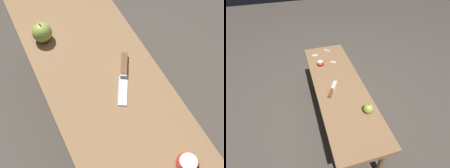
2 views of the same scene
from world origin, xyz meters
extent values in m
plane|color=#4C443D|center=(0.00, 0.00, 0.00)|extent=(8.00, 8.00, 0.00)
cube|color=olive|center=(0.00, 0.00, 0.45)|extent=(1.35, 0.43, 0.04)
cylinder|color=olive|center=(-0.62, -0.15, 0.22)|extent=(0.05, 0.05, 0.43)
cylinder|color=olive|center=(0.62, -0.15, 0.22)|extent=(0.05, 0.05, 0.43)
cylinder|color=olive|center=(0.62, 0.15, 0.22)|extent=(0.05, 0.05, 0.43)
cube|color=silver|center=(0.02, 0.04, 0.47)|extent=(0.12, 0.09, 0.00)
cube|color=silver|center=(-0.03, 0.07, 0.48)|extent=(0.02, 0.03, 0.02)
cube|color=brown|center=(-0.08, 0.10, 0.48)|extent=(0.10, 0.07, 0.02)
sphere|color=#9EB747|center=(-0.33, -0.13, 0.51)|extent=(0.08, 0.08, 0.08)
cylinder|color=#4C3319|center=(-0.33, -0.13, 0.55)|extent=(0.01, 0.01, 0.01)
ellipsoid|color=red|center=(0.34, 0.10, 0.49)|extent=(0.07, 0.07, 0.04)
cylinder|color=silver|center=(0.34, 0.10, 0.51)|extent=(0.06, 0.06, 0.00)
cube|color=silver|center=(0.35, -0.04, 0.47)|extent=(0.04, 0.06, 0.01)
cube|color=silver|center=(0.59, -0.03, 0.47)|extent=(0.05, 0.06, 0.01)
cube|color=silver|center=(0.53, 0.12, 0.47)|extent=(0.02, 0.06, 0.01)
camera|label=1|loc=(0.51, -0.24, 1.42)|focal=50.00mm
camera|label=2|loc=(-1.07, 0.32, 1.52)|focal=28.00mm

